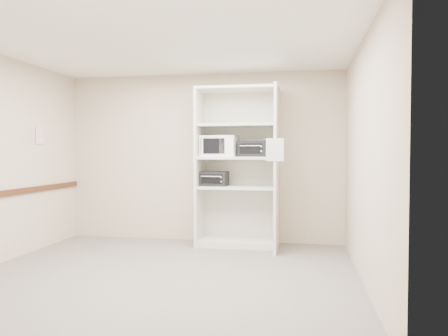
% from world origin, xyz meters
% --- Properties ---
extents(floor, '(4.50, 4.00, 0.01)m').
position_xyz_m(floor, '(0.00, 0.00, 0.00)').
color(floor, '#615C55').
rests_on(floor, ground).
extents(ceiling, '(4.50, 4.00, 0.01)m').
position_xyz_m(ceiling, '(0.00, 0.00, 2.70)').
color(ceiling, white).
extents(wall_back, '(4.50, 0.02, 2.70)m').
position_xyz_m(wall_back, '(0.00, 2.00, 1.35)').
color(wall_back, '#C7AF98').
rests_on(wall_back, ground).
extents(wall_front, '(4.50, 0.02, 2.70)m').
position_xyz_m(wall_front, '(0.00, -2.00, 1.35)').
color(wall_front, '#C7AF98').
rests_on(wall_front, ground).
extents(wall_right, '(0.02, 4.00, 2.70)m').
position_xyz_m(wall_right, '(2.25, 0.00, 1.35)').
color(wall_right, '#C7AF98').
rests_on(wall_right, ground).
extents(shelving_unit, '(1.24, 0.92, 2.42)m').
position_xyz_m(shelving_unit, '(0.67, 1.70, 1.13)').
color(shelving_unit, beige).
rests_on(shelving_unit, floor).
extents(microwave, '(0.56, 0.44, 0.32)m').
position_xyz_m(microwave, '(0.33, 1.70, 1.53)').
color(microwave, white).
rests_on(microwave, shelving_unit).
extents(toaster_oven_upper, '(0.42, 0.33, 0.24)m').
position_xyz_m(toaster_oven_upper, '(0.84, 1.74, 1.49)').
color(toaster_oven_upper, black).
rests_on(toaster_oven_upper, shelving_unit).
extents(toaster_oven_lower, '(0.42, 0.33, 0.22)m').
position_xyz_m(toaster_oven_lower, '(0.26, 1.66, 1.03)').
color(toaster_oven_lower, black).
rests_on(toaster_oven_lower, shelving_unit).
extents(paper_sign, '(0.24, 0.03, 0.31)m').
position_xyz_m(paper_sign, '(1.22, 1.07, 1.47)').
color(paper_sign, white).
rests_on(paper_sign, shelving_unit).
extents(wall_poster, '(0.01, 0.18, 0.25)m').
position_xyz_m(wall_poster, '(-2.24, 0.97, 1.68)').
color(wall_poster, white).
rests_on(wall_poster, wall_left).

